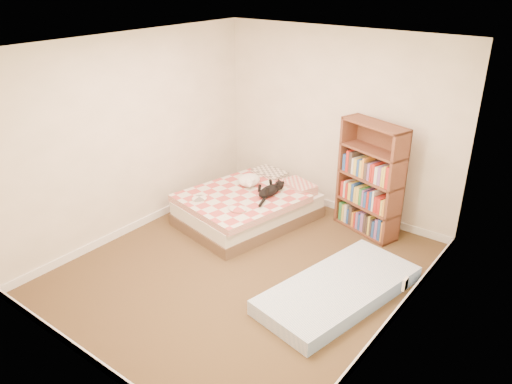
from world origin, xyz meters
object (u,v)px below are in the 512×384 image
Objects in this scene: bookshelf at (369,192)px; black_cat at (271,190)px; bed at (250,206)px; floor_mattress at (339,290)px; white_dog at (249,180)px.

black_cat is at bearing -133.08° from bookshelf.
bookshelf reaches higher than bed.
bookshelf is at bearing 32.50° from black_cat.
bookshelf is 1.27m from black_cat.
bookshelf is (1.39, 0.72, 0.33)m from bed.
floor_mattress is 1.82m from black_cat.
floor_mattress is 5.43× the size of white_dog.
black_cat is at bearing 160.93° from floor_mattress.
bookshelf is 2.21× the size of black_cat.
floor_mattress is at bearing -56.67° from bookshelf.
white_dog is at bearing -142.23° from bookshelf.
bed is 1.99m from floor_mattress.
floor_mattress is at bearing -12.35° from bed.
black_cat is at bearing -6.09° from white_dog.
bed is 0.40m from black_cat.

